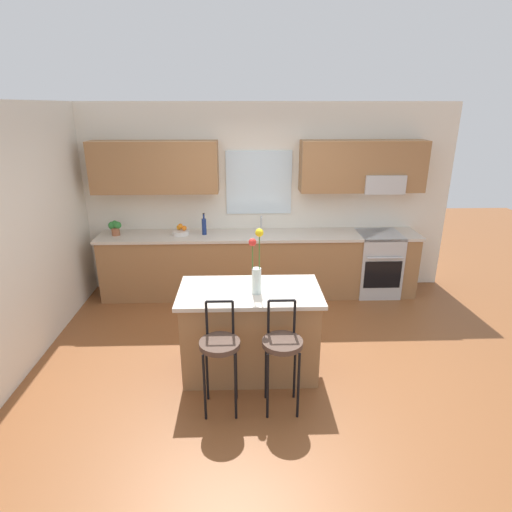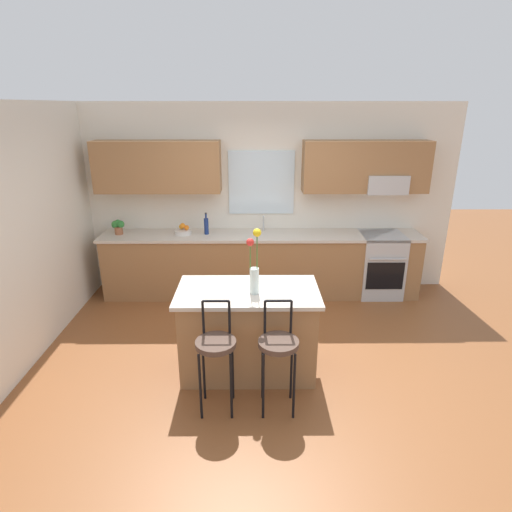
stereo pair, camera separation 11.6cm
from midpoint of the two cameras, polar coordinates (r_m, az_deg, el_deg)
ground_plane at (r=4.81m, az=1.82°, el=-13.55°), size 14.00×14.00×0.00m
wall_left at (r=5.10m, az=-28.28°, el=2.68°), size 0.12×4.60×2.70m
back_wall_assembly at (r=6.11m, az=1.60°, el=9.09°), size 5.60×0.50×2.70m
counter_run at (r=6.12m, az=1.29°, el=-1.06°), size 4.56×0.64×0.92m
sink_faucet at (r=6.07m, az=1.58°, el=4.68°), size 0.02×0.13×0.23m
oven_range at (r=6.39m, az=16.96°, el=-1.11°), size 0.60×0.64×0.92m
kitchen_island at (r=4.37m, az=-0.32°, el=-10.11°), size 1.42×0.77×0.92m
bar_stool_near at (r=3.78m, az=-4.57°, el=-12.36°), size 0.36×0.36×1.04m
bar_stool_middle at (r=3.78m, az=3.96°, el=-12.34°), size 0.36×0.36×1.04m
flower_vase at (r=4.00m, az=0.58°, el=-1.68°), size 0.14×0.09×0.66m
fruit_bowl_oranges at (r=6.03m, az=-9.34°, el=3.40°), size 0.24×0.24×0.16m
bottle_olive_oil at (r=5.97m, az=-6.22°, el=4.12°), size 0.06×0.06×0.31m
potted_plant_small at (r=6.22m, az=-17.75°, el=3.91°), size 0.19×0.13×0.21m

